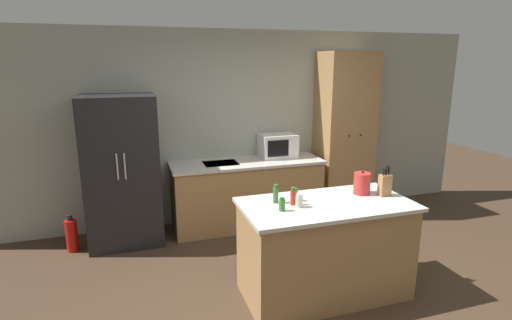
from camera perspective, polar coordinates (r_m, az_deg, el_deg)
name	(u,v)px	position (r m, az deg, el deg)	size (l,w,h in m)	color
ground_plane	(306,305)	(3.94, 7.09, -19.81)	(14.00, 14.00, 0.00)	#423021
wall_back	(238,127)	(5.55, -2.59, 4.73)	(7.20, 0.06, 2.60)	#9EA393
refrigerator	(122,171)	(5.07, -18.56, -1.45)	(0.86, 0.74, 1.81)	black
back_counter	(247,193)	(5.43, -1.29, -4.73)	(2.02, 0.69, 0.90)	#9E7547
pantry_cabinet	(344,135)	(5.86, 12.44, 3.49)	(0.73, 0.59, 2.32)	#9E7547
kitchen_island	(325,249)	(3.91, 9.78, -12.36)	(1.58, 0.82, 0.92)	#9E7547
microwave	(278,145)	(5.53, 3.09, 2.09)	(0.49, 0.37, 0.32)	white
knife_block	(385,185)	(4.03, 17.93, -3.37)	(0.11, 0.07, 0.30)	#9E7547
spice_bottle_tall_dark	(293,197)	(3.62, 5.31, -5.24)	(0.05, 0.05, 0.16)	#B2281E
spice_bottle_short_red	(299,201)	(3.57, 6.17, -5.85)	(0.06, 0.06, 0.13)	beige
spice_bottle_amber_oil	(282,205)	(3.47, 3.73, -6.38)	(0.06, 0.06, 0.12)	#337033
spice_bottle_green_herb	(276,194)	(3.65, 2.83, -4.92)	(0.05, 0.05, 0.17)	#337033
spice_bottle_pale_salt	(295,195)	(3.73, 5.58, -5.01)	(0.06, 0.06, 0.12)	gold
kettle	(362,183)	(4.02, 14.89, -3.25)	(0.16, 0.16, 0.23)	#B72D28
fire_extinguisher	(72,235)	(5.24, -24.84, -9.68)	(0.13, 0.13, 0.45)	red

